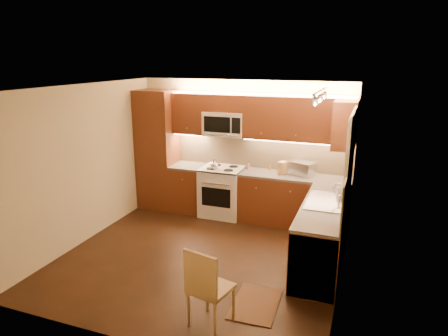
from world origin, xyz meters
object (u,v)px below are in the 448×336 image
at_px(microwave, 225,124).
at_px(dining_chair, 211,286).
at_px(toaster_oven, 302,168).
at_px(soap_bottle, 341,190).
at_px(sink, 326,197).
at_px(stove, 222,191).
at_px(kettle, 214,164).
at_px(knife_block, 282,168).

relative_size(microwave, dining_chair, 0.80).
bearing_deg(toaster_oven, dining_chair, -76.93).
bearing_deg(microwave, toaster_oven, -1.24).
distance_m(microwave, soap_bottle, 2.48).
height_order(sink, toaster_oven, toaster_oven).
height_order(stove, dining_chair, dining_chair).
height_order(soap_bottle, dining_chair, soap_bottle).
bearing_deg(soap_bottle, kettle, 151.38).
xyz_separation_m(toaster_oven, knife_block, (-0.34, -0.06, -0.01)).
height_order(kettle, knife_block, knife_block).
xyz_separation_m(microwave, soap_bottle, (2.17, -0.96, -0.71)).
distance_m(sink, knife_block, 1.47).
bearing_deg(dining_chair, stove, 121.68).
distance_m(microwave, toaster_oven, 1.61).
bearing_deg(toaster_oven, knife_block, -149.54).
xyz_separation_m(kettle, soap_bottle, (2.27, -0.68, -0.01)).
bearing_deg(toaster_oven, stove, -155.34).
relative_size(toaster_oven, knife_block, 1.77).
distance_m(toaster_oven, knife_block, 0.34).
height_order(kettle, toaster_oven, toaster_oven).
xyz_separation_m(microwave, dining_chair, (1.03, -3.24, -1.25)).
xyz_separation_m(sink, dining_chair, (-0.97, -1.98, -0.50)).
relative_size(microwave, sink, 0.88).
bearing_deg(sink, soap_bottle, 60.29).
bearing_deg(toaster_oven, sink, -45.34).
bearing_deg(dining_chair, knife_block, 101.84).
bearing_deg(microwave, dining_chair, -72.37).
bearing_deg(soap_bottle, dining_chair, -128.69).
distance_m(toaster_oven, dining_chair, 3.28).
xyz_separation_m(stove, microwave, (0.00, 0.14, 1.26)).
height_order(microwave, knife_block, microwave).
relative_size(knife_block, dining_chair, 0.24).
height_order(stove, sink, sink).
relative_size(stove, dining_chair, 0.97).
height_order(kettle, dining_chair, kettle).
relative_size(sink, soap_bottle, 4.02).
bearing_deg(soap_bottle, toaster_oven, 115.87).
xyz_separation_m(stove, dining_chair, (1.03, -3.10, 0.01)).
relative_size(stove, knife_block, 4.05).
bearing_deg(toaster_oven, soap_bottle, -31.53).
bearing_deg(microwave, stove, -90.00).
xyz_separation_m(stove, sink, (2.00, -1.12, 0.52)).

